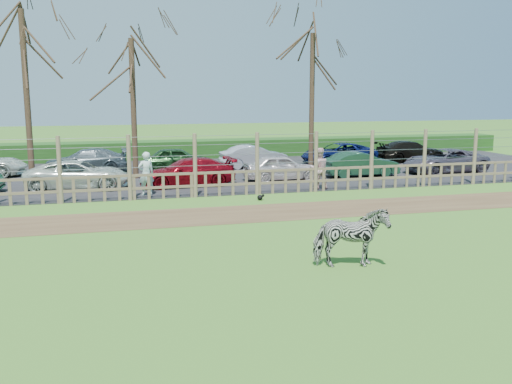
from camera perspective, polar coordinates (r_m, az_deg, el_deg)
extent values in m
plane|color=#66A534|center=(14.82, -1.28, -5.99)|extent=(120.00, 120.00, 0.00)
cube|color=brown|center=(19.09, -4.44, -2.36)|extent=(34.00, 2.80, 0.01)
cube|color=#232326|center=(28.84, -8.04, 1.79)|extent=(44.00, 13.00, 0.04)
cube|color=#1E4716|center=(35.69, -9.41, 4.17)|extent=(46.00, 2.00, 1.10)
cube|color=brown|center=(22.40, -6.08, 0.61)|extent=(30.00, 0.06, 0.10)
cube|color=brown|center=(22.33, -6.10, 1.87)|extent=(30.00, 0.06, 0.10)
cylinder|color=brown|center=(22.10, -19.04, 2.08)|extent=(0.16, 0.16, 2.50)
cylinder|color=brown|center=(22.05, -12.55, 2.38)|extent=(0.16, 0.16, 2.50)
cylinder|color=brown|center=(22.29, -6.11, 2.64)|extent=(0.16, 0.16, 2.50)
cylinder|color=brown|center=(22.79, 0.12, 2.85)|extent=(0.16, 0.16, 2.50)
cylinder|color=brown|center=(23.56, 6.01, 3.03)|extent=(0.16, 0.16, 2.50)
cylinder|color=brown|center=(24.55, 11.49, 3.17)|extent=(0.16, 0.16, 2.50)
cylinder|color=brown|center=(25.75, 16.49, 3.27)|extent=(0.16, 0.16, 2.50)
cylinder|color=brown|center=(27.13, 21.02, 3.33)|extent=(0.16, 0.16, 2.50)
cylinder|color=gray|center=(22.29, -6.11, 2.64)|extent=(30.00, 0.02, 0.02)
cylinder|color=gray|center=(22.24, -6.13, 3.66)|extent=(30.00, 0.02, 0.02)
cylinder|color=gray|center=(22.20, -6.15, 4.68)|extent=(30.00, 0.02, 0.02)
cylinder|color=gray|center=(22.17, -6.17, 5.58)|extent=(30.00, 0.02, 0.02)
cylinder|color=#3D2B1E|center=(26.55, -21.93, 8.56)|extent=(0.26, 0.26, 7.50)
cylinder|color=#3D2B1E|center=(27.40, -12.15, 8.03)|extent=(0.26, 0.26, 6.50)
cylinder|color=#3D2B1E|center=(29.71, 5.60, 8.82)|extent=(0.26, 0.26, 7.00)
imported|color=gray|center=(13.54, 9.44, -4.51)|extent=(1.81, 1.05, 1.44)
imported|color=silver|center=(22.87, -10.93, 1.82)|extent=(0.70, 0.54, 1.72)
imported|color=beige|center=(24.16, 6.31, 2.37)|extent=(0.90, 0.74, 1.72)
sphere|color=black|center=(21.72, 0.40, -0.56)|extent=(0.21, 0.21, 0.21)
sphere|color=black|center=(21.74, 0.71, -0.35)|extent=(0.10, 0.10, 0.10)
imported|color=silver|center=(25.11, -17.33, 1.66)|extent=(4.45, 2.30, 1.20)
imported|color=maroon|center=(24.95, -6.85, 1.99)|extent=(4.25, 2.00, 1.20)
imported|color=silver|center=(26.32, 2.55, 2.47)|extent=(3.53, 1.45, 1.20)
imported|color=#1F4732|center=(27.94, 10.41, 2.75)|extent=(3.65, 1.29, 1.20)
imported|color=#5C5160|center=(30.33, 18.41, 2.96)|extent=(4.46, 2.33, 1.20)
imported|color=slate|center=(30.13, -16.63, 3.01)|extent=(4.16, 1.75, 1.20)
imported|color=#224B22|center=(29.96, -7.84, 3.30)|extent=(3.62, 1.68, 1.20)
imported|color=#BBBAC5|center=(30.84, -0.22, 3.58)|extent=(3.72, 1.51, 1.20)
imported|color=#0E1750|center=(32.60, 8.25, 3.82)|extent=(4.47, 2.35, 1.20)
imported|color=black|center=(34.74, 15.20, 3.95)|extent=(4.14, 1.68, 1.20)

